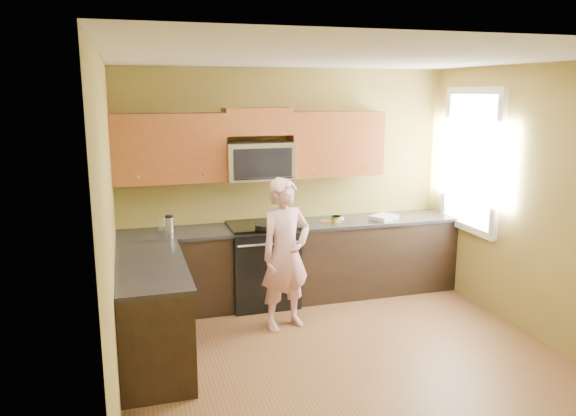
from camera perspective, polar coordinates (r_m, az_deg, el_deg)
name	(u,v)px	position (r m, az deg, el deg)	size (l,w,h in m)	color
floor	(349,364)	(5.29, 6.33, -15.58)	(4.00, 4.00, 0.00)	brown
ceiling	(357,58)	(4.70, 7.10, 15.07)	(4.00, 4.00, 0.00)	white
wall_back	(287,183)	(6.66, -0.06, 2.55)	(4.00, 4.00, 0.00)	olive
wall_front	(503,302)	(3.16, 21.24, -9.02)	(4.00, 4.00, 0.00)	olive
wall_left	(110,236)	(4.44, -17.79, -2.79)	(4.00, 4.00, 0.00)	olive
wall_right	(545,206)	(5.89, 24.91, 0.18)	(4.00, 4.00, 0.00)	olive
cabinet_back_run	(295,263)	(6.60, 0.68, -5.68)	(4.00, 0.60, 0.88)	black
cabinet_left_run	(152,314)	(5.30, -13.76, -10.55)	(0.60, 1.60, 0.88)	black
countertop_back	(295,226)	(6.46, 0.72, -1.81)	(4.00, 0.62, 0.04)	black
countertop_left	(151,266)	(5.14, -13.90, -5.80)	(0.62, 1.60, 0.04)	black
stove	(262,264)	(6.46, -2.66, -5.74)	(0.76, 0.65, 0.95)	black
microwave	(259,179)	(6.36, -3.01, 2.99)	(0.76, 0.40, 0.42)	silver
upper_cab_left	(170,182)	(6.24, -11.97, 2.58)	(1.22, 0.33, 0.75)	brown
upper_cab_right	(335,175)	(6.67, 4.80, 3.39)	(1.12, 0.33, 0.75)	brown
upper_cab_over_mw	(257,121)	(6.32, -3.15, 8.87)	(0.76, 0.33, 0.30)	brown
window	(472,160)	(6.76, 18.33, 4.65)	(0.06, 1.06, 1.66)	white
woman	(286,254)	(5.72, -0.26, -4.77)	(0.58, 0.38, 1.58)	#DB6D78
frying_pan	(266,229)	(6.12, -2.30, -2.13)	(0.24, 0.43, 0.06)	black
butter_tub	(336,222)	(6.58, 4.99, -1.43)	(0.13, 0.13, 0.09)	yellow
toast_slice	(325,221)	(6.58, 3.86, -1.36)	(0.11, 0.11, 0.01)	#B27F47
napkin_a	(304,226)	(6.24, 1.64, -1.85)	(0.11, 0.12, 0.06)	silver
napkin_b	(339,219)	(6.59, 5.29, -1.13)	(0.12, 0.13, 0.07)	silver
dish_towel	(384,217)	(6.78, 9.79, -0.94)	(0.30, 0.24, 0.05)	silver
travel_mug	(170,233)	(6.19, -12.05, -2.50)	(0.09, 0.09, 0.19)	silver
glass_b	(161,225)	(6.30, -12.90, -1.75)	(0.07, 0.07, 0.12)	silver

